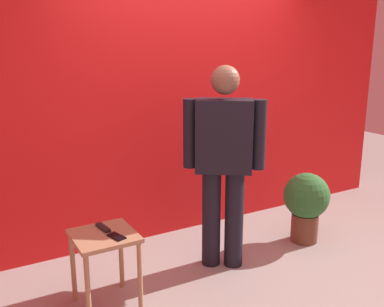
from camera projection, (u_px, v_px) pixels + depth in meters
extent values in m
plane|color=#9E9991|center=(258.00, 275.00, 3.59)|extent=(12.00, 12.00, 0.00)
cube|color=red|center=(187.00, 69.00, 4.20)|extent=(5.26, 0.12, 3.30)
cylinder|color=black|center=(211.00, 218.00, 3.69)|extent=(0.22, 0.22, 0.85)
cylinder|color=black|center=(234.00, 219.00, 3.67)|extent=(0.22, 0.22, 0.85)
cube|color=black|center=(224.00, 136.00, 3.50)|extent=(0.51, 0.45, 0.60)
cube|color=red|center=(224.00, 130.00, 3.61)|extent=(0.11, 0.08, 0.50)
cube|color=#B2333D|center=(224.00, 132.00, 3.62)|extent=(0.04, 0.03, 0.46)
cylinder|color=black|center=(190.00, 134.00, 3.53)|extent=(0.16, 0.16, 0.57)
cylinder|color=black|center=(259.00, 135.00, 3.48)|extent=(0.16, 0.16, 0.57)
sphere|color=brown|center=(225.00, 80.00, 3.39)|extent=(0.23, 0.23, 0.23)
cube|color=tan|center=(104.00, 236.00, 3.04)|extent=(0.44, 0.44, 0.03)
cylinder|color=tan|center=(88.00, 292.00, 2.86)|extent=(0.04, 0.04, 0.54)
cylinder|color=tan|center=(140.00, 277.00, 3.05)|extent=(0.04, 0.04, 0.54)
cylinder|color=tan|center=(73.00, 267.00, 3.18)|extent=(0.04, 0.04, 0.54)
cylinder|color=tan|center=(121.00, 255.00, 3.36)|extent=(0.04, 0.04, 0.54)
cube|color=black|center=(116.00, 236.00, 2.99)|extent=(0.11, 0.16, 0.01)
cube|color=black|center=(103.00, 228.00, 3.12)|extent=(0.06, 0.17, 0.02)
cylinder|color=brown|center=(304.00, 227.00, 4.20)|extent=(0.26, 0.26, 0.28)
sphere|color=#2D7233|center=(307.00, 196.00, 4.12)|extent=(0.44, 0.44, 0.44)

